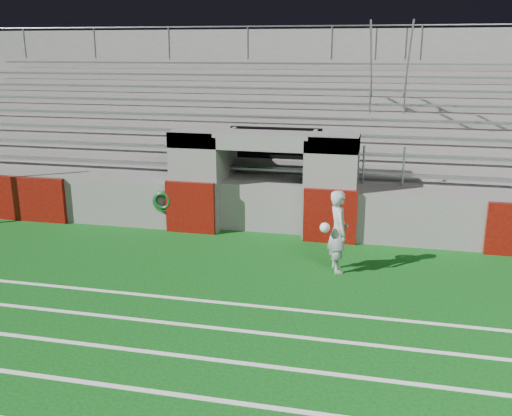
# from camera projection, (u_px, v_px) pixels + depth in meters

# --- Properties ---
(ground) EXTENTS (90.00, 90.00, 0.00)m
(ground) POSITION_uv_depth(u_px,v_px,m) (227.00, 282.00, 11.75)
(ground) COLOR #0B4711
(ground) RESTS_ON ground
(stadium_structure) EXTENTS (26.00, 8.48, 5.42)m
(stadium_structure) POSITION_uv_depth(u_px,v_px,m) (291.00, 147.00, 18.83)
(stadium_structure) COLOR slate
(stadium_structure) RESTS_ON ground
(goalkeeper_with_ball) EXTENTS (0.68, 0.75, 1.78)m
(goalkeeper_with_ball) POSITION_uv_depth(u_px,v_px,m) (338.00, 231.00, 12.10)
(goalkeeper_with_ball) COLOR #A1A6AA
(goalkeeper_with_ball) RESTS_ON ground
(hose_coil) EXTENTS (0.58, 0.15, 0.58)m
(hose_coil) POSITION_uv_depth(u_px,v_px,m) (163.00, 201.00, 14.83)
(hose_coil) COLOR #0E4615
(hose_coil) RESTS_ON ground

